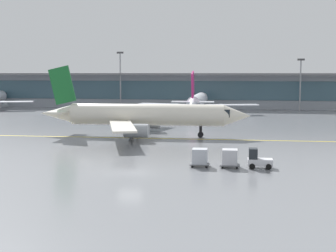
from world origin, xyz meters
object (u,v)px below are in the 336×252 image
at_px(taxiing_regional_jet, 144,115).
at_px(cargo_dolly_lead, 230,158).
at_px(apron_light_mast_2, 300,82).
at_px(cargo_dolly_trailing, 200,157).
at_px(baggage_tug, 258,160).
at_px(gate_airplane_1, 198,101).
at_px(apron_light_mast_1, 120,78).

distance_m(taxiing_regional_jet, cargo_dolly_lead, 27.04).
bearing_deg(cargo_dolly_lead, apron_light_mast_2, 77.52).
bearing_deg(cargo_dolly_trailing, baggage_tug, -0.00).
bearing_deg(cargo_dolly_trailing, apron_light_mast_2, 75.29).
relative_size(gate_airplane_1, apron_light_mast_1, 2.01).
bearing_deg(baggage_tug, taxiing_regional_jet, 125.18).
bearing_deg(gate_airplane_1, apron_light_mast_2, -62.26).
distance_m(gate_airplane_1, apron_light_mast_1, 26.75).
relative_size(taxiing_regional_jet, cargo_dolly_lead, 15.65).
bearing_deg(baggage_tug, apron_light_mast_1, 112.76).
height_order(cargo_dolly_trailing, apron_light_mast_1, apron_light_mast_1).
xyz_separation_m(taxiing_regional_jet, cargo_dolly_trailing, (10.78, -23.11, -2.27)).
relative_size(gate_airplane_1, cargo_dolly_trailing, 14.40).
xyz_separation_m(gate_airplane_1, cargo_dolly_trailing, (6.25, -64.42, -2.01)).
distance_m(gate_airplane_1, cargo_dolly_trailing, 64.75).
bearing_deg(apron_light_mast_2, cargo_dolly_lead, -101.28).
distance_m(baggage_tug, apron_light_mast_2, 78.75).
xyz_separation_m(taxiing_regional_jet, apron_light_mast_1, (-17.77, 55.10, 5.02)).
distance_m(taxiing_regional_jet, apron_light_mast_1, 58.11).
height_order(baggage_tug, cargo_dolly_trailing, baggage_tug).
bearing_deg(baggage_tug, cargo_dolly_trailing, 180.00).
bearing_deg(apron_light_mast_2, gate_airplane_1, -152.10).
relative_size(baggage_tug, cargo_dolly_trailing, 1.23).
distance_m(cargo_dolly_lead, cargo_dolly_trailing, 3.19).
xyz_separation_m(baggage_tug, cargo_dolly_lead, (-2.96, -0.06, 0.16)).
bearing_deg(cargo_dolly_lead, cargo_dolly_trailing, 180.00).
distance_m(gate_airplane_1, apron_light_mast_2, 28.51).
distance_m(taxiing_regional_jet, cargo_dolly_trailing, 25.60).
bearing_deg(apron_light_mast_2, baggage_tug, -99.17).
bearing_deg(apron_light_mast_2, cargo_dolly_trailing, -103.52).
xyz_separation_m(gate_airplane_1, apron_light_mast_1, (-22.30, 13.79, 5.28)).
height_order(taxiing_regional_jet, cargo_dolly_lead, taxiing_regional_jet).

